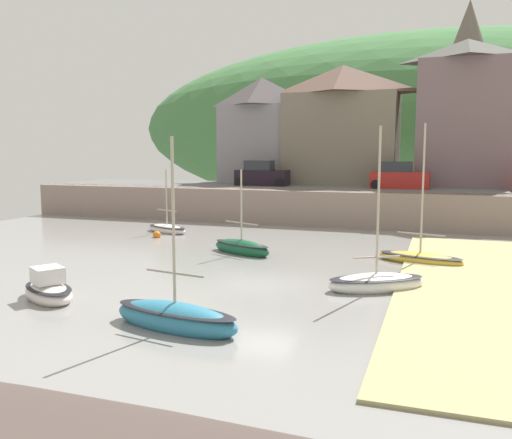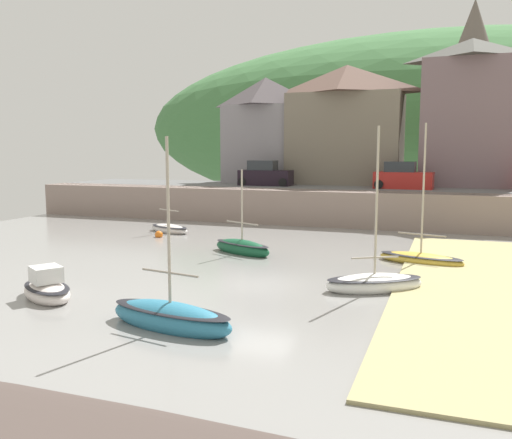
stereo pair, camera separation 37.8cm
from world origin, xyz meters
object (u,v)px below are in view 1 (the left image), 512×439
(sailboat_blue_trim, at_px, (241,248))
(sailboat_far_left, at_px, (48,290))
(parked_car_near_slipway, at_px, (262,175))
(sailboat_tall_mast, at_px, (175,318))
(sailboat_white_hull, at_px, (167,229))
(mooring_buoy, at_px, (157,235))
(parked_car_by_wall, at_px, (399,177))
(rowboat_small_beached, at_px, (420,258))
(waterfront_building_centre, at_px, (342,124))
(motorboat_with_cabin, at_px, (376,282))
(waterfront_building_right, at_px, (465,113))
(waterfront_building_left, at_px, (262,129))
(church_with_spire, at_px, (466,90))

(sailboat_blue_trim, relative_size, sailboat_far_left, 1.43)
(parked_car_near_slipway, bearing_deg, sailboat_tall_mast, -77.64)
(sailboat_white_hull, height_order, mooring_buoy, sailboat_white_hull)
(sailboat_tall_mast, height_order, parked_car_by_wall, sailboat_tall_mast)
(rowboat_small_beached, bearing_deg, waterfront_building_centre, 126.44)
(rowboat_small_beached, bearing_deg, sailboat_far_left, -122.33)
(rowboat_small_beached, xyz_separation_m, sailboat_white_hull, (-15.50, 4.49, -0.01))
(motorboat_with_cabin, bearing_deg, sailboat_tall_mast, -159.01)
(sailboat_far_left, height_order, mooring_buoy, sailboat_far_left)
(waterfront_building_centre, relative_size, motorboat_with_cabin, 1.54)
(parked_car_near_slipway, bearing_deg, waterfront_building_right, 16.20)
(waterfront_building_left, height_order, sailboat_tall_mast, waterfront_building_left)
(waterfront_building_centre, height_order, waterfront_building_right, waterfront_building_right)
(waterfront_building_centre, distance_m, waterfront_building_right, 9.40)
(waterfront_building_centre, bearing_deg, sailboat_blue_trim, -94.33)
(church_with_spire, height_order, sailboat_blue_trim, church_with_spire)
(parked_car_by_wall, bearing_deg, waterfront_building_centre, 140.86)
(sailboat_white_hull, bearing_deg, waterfront_building_left, 107.68)
(waterfront_building_left, height_order, sailboat_white_hull, waterfront_building_left)
(church_with_spire, bearing_deg, sailboat_far_left, -113.10)
(waterfront_building_left, height_order, motorboat_with_cabin, waterfront_building_left)
(motorboat_with_cabin, bearing_deg, waterfront_building_centre, 72.56)
(waterfront_building_right, relative_size, motorboat_with_cabin, 1.78)
(rowboat_small_beached, relative_size, parked_car_near_slipway, 1.58)
(waterfront_building_left, relative_size, mooring_buoy, 18.68)
(motorboat_with_cabin, bearing_deg, mooring_buoy, 118.85)
(church_with_spire, distance_m, sailboat_blue_trim, 27.92)
(sailboat_tall_mast, bearing_deg, waterfront_building_right, 84.85)
(sailboat_blue_trim, bearing_deg, sailboat_far_left, -83.37)
(church_with_spire, bearing_deg, parked_car_near_slipway, -150.44)
(sailboat_blue_trim, height_order, parked_car_near_slipway, parked_car_near_slipway)
(waterfront_building_centre, bearing_deg, sailboat_tall_mast, -88.71)
(rowboat_small_beached, distance_m, parked_car_by_wall, 15.11)
(sailboat_tall_mast, distance_m, parked_car_by_wall, 27.15)
(waterfront_building_centre, distance_m, parked_car_near_slipway, 8.17)
(mooring_buoy, bearing_deg, motorboat_with_cabin, -30.67)
(motorboat_with_cabin, height_order, sailboat_far_left, motorboat_with_cabin)
(motorboat_with_cabin, height_order, parked_car_by_wall, motorboat_with_cabin)
(waterfront_building_right, relative_size, sailboat_tall_mast, 1.91)
(mooring_buoy, bearing_deg, sailboat_white_hull, 100.87)
(waterfront_building_right, height_order, motorboat_with_cabin, waterfront_building_right)
(rowboat_small_beached, relative_size, sailboat_tall_mast, 1.13)
(motorboat_with_cabin, bearing_deg, sailboat_blue_trim, 114.40)
(sailboat_white_hull, bearing_deg, mooring_buoy, -55.88)
(parked_car_near_slipway, bearing_deg, waterfront_building_left, 107.71)
(sailboat_tall_mast, bearing_deg, sailboat_blue_trim, 111.27)
(waterfront_building_right, bearing_deg, sailboat_far_left, -115.58)
(sailboat_blue_trim, distance_m, motorboat_with_cabin, 8.85)
(waterfront_building_centre, xyz_separation_m, sailboat_blue_trim, (-1.49, -19.72, -6.97))
(sailboat_white_hull, xyz_separation_m, parked_car_near_slipway, (2.93, 10.18, 2.98))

